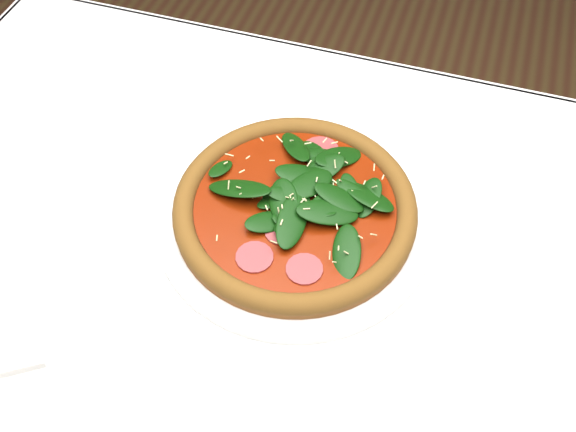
% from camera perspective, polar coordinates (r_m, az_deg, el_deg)
% --- Properties ---
extents(dining_table, '(1.21, 0.81, 0.75)m').
position_cam_1_polar(dining_table, '(0.81, 1.45, -9.77)').
color(dining_table, white).
rests_on(dining_table, ground).
extents(plate, '(0.33, 0.33, 0.01)m').
position_cam_1_polar(plate, '(0.76, 0.61, 0.11)').
color(plate, white).
rests_on(plate, dining_table).
extents(pizza, '(0.36, 0.36, 0.04)m').
position_cam_1_polar(pizza, '(0.75, 0.62, 0.99)').
color(pizza, '#925723').
rests_on(pizza, plate).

